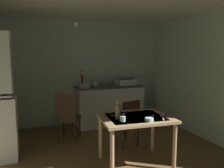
{
  "coord_description": "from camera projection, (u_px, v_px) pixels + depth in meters",
  "views": [
    {
      "loc": [
        -1.05,
        -3.4,
        1.61
      ],
      "look_at": [
        0.29,
        0.11,
        1.14
      ],
      "focal_mm": 34.68,
      "sensor_mm": 36.0,
      "label": 1
    }
  ],
  "objects": [
    {
      "name": "chair_far_side",
      "position": [
        127.0,
        122.0,
        3.87
      ],
      "size": [
        0.48,
        0.48,
        0.85
      ],
      "color": "#342514",
      "rests_on": "ground"
    },
    {
      "name": "hand_pump",
      "position": [
        82.0,
        80.0,
        4.93
      ],
      "size": [
        0.05,
        0.27,
        0.39
      ],
      "color": "#B21E19",
      "rests_on": "counter_cabinet"
    },
    {
      "name": "sink_basin",
      "position": [
        126.0,
        82.0,
        5.29
      ],
      "size": [
        0.44,
        0.34,
        0.15
      ],
      "color": "white",
      "rests_on": "counter_cabinet"
    },
    {
      "name": "wall_back",
      "position": [
        76.0,
        73.0,
        5.19
      ],
      "size": [
        4.33,
        0.1,
        2.46
      ],
      "primitive_type": "cube",
      "color": "beige",
      "rests_on": "ground"
    },
    {
      "name": "chair_by_counter",
      "position": [
        67.0,
        116.0,
        4.14
      ],
      "size": [
        0.54,
        0.54,
        0.95
      ],
      "color": "#372715",
      "rests_on": "ground"
    },
    {
      "name": "serving_bowl_wide",
      "position": [
        149.0,
        119.0,
        2.97
      ],
      "size": [
        0.12,
        0.12,
        0.04
      ],
      "primitive_type": "cylinder",
      "color": "#ADD1C1",
      "rests_on": "dining_table"
    },
    {
      "name": "ground_plane",
      "position": [
        98.0,
        151.0,
        3.72
      ],
      "size": [
        5.23,
        5.23,
        0.0
      ],
      "primitive_type": "plane",
      "color": "brown"
    },
    {
      "name": "teaspoon_near_bowl",
      "position": [
        113.0,
        116.0,
        3.23
      ],
      "size": [
        0.08,
        0.12,
        0.0
      ],
      "primitive_type": "cube",
      "rotation": [
        0.0,
        0.0,
        2.04
      ],
      "color": "beige",
      "rests_on": "dining_table"
    },
    {
      "name": "teacup_mint",
      "position": [
        162.0,
        114.0,
        3.2
      ],
      "size": [
        0.07,
        0.07,
        0.07
      ],
      "primitive_type": "cylinder",
      "color": "tan",
      "rests_on": "dining_table"
    },
    {
      "name": "serving_spoon",
      "position": [
        124.0,
        114.0,
        3.33
      ],
      "size": [
        0.12,
        0.13,
        0.0
      ],
      "primitive_type": "cube",
      "rotation": [
        0.0,
        0.0,
        0.86
      ],
      "color": "beige",
      "rests_on": "dining_table"
    },
    {
      "name": "mixing_bowl_counter",
      "position": [
        84.0,
        86.0,
        4.87
      ],
      "size": [
        0.24,
        0.24,
        0.08
      ],
      "primitive_type": "cylinder",
      "color": "white",
      "rests_on": "counter_cabinet"
    },
    {
      "name": "pendant_bulb",
      "position": [
        76.0,
        25.0,
        3.7
      ],
      "size": [
        0.08,
        0.08,
        0.08
      ],
      "primitive_type": "sphere",
      "color": "#F9EFCC"
    },
    {
      "name": "glass_bottle",
      "position": [
        118.0,
        112.0,
        3.06
      ],
      "size": [
        0.07,
        0.07,
        0.26
      ],
      "color": "olive",
      "rests_on": "dining_table"
    },
    {
      "name": "stoneware_crock",
      "position": [
        96.0,
        84.0,
        5.01
      ],
      "size": [
        0.12,
        0.12,
        0.12
      ],
      "primitive_type": "cylinder",
      "color": "beige",
      "rests_on": "counter_cabinet"
    },
    {
      "name": "table_knife",
      "position": [
        152.0,
        116.0,
        3.24
      ],
      "size": [
        0.16,
        0.13,
        0.0
      ],
      "primitive_type": "cube",
      "rotation": [
        0.0,
        0.0,
        0.65
      ],
      "color": "silver",
      "rests_on": "dining_table"
    },
    {
      "name": "dining_table",
      "position": [
        135.0,
        123.0,
        3.2
      ],
      "size": [
        1.1,
        0.88,
        0.73
      ],
      "color": "tan",
      "rests_on": "ground"
    },
    {
      "name": "teaspoon_by_cup",
      "position": [
        164.0,
        119.0,
        3.05
      ],
      "size": [
        0.08,
        0.11,
        0.0
      ],
      "primitive_type": "cube",
      "rotation": [
        0.0,
        0.0,
        4.15
      ],
      "color": "beige",
      "rests_on": "dining_table"
    },
    {
      "name": "counter_cabinet",
      "position": [
        109.0,
        105.0,
        5.2
      ],
      "size": [
        1.6,
        0.64,
        0.92
      ],
      "color": "silver",
      "rests_on": "ground"
    },
    {
      "name": "wall_right",
      "position": [
        201.0,
        76.0,
        4.34
      ],
      "size": [
        0.1,
        3.51,
        2.46
      ],
      "primitive_type": "cube",
      "color": "beige",
      "rests_on": "ground"
    },
    {
      "name": "mug_tall",
      "position": [
        123.0,
        119.0,
        2.96
      ],
      "size": [
        0.08,
        0.08,
        0.07
      ],
      "primitive_type": "cylinder",
      "color": "#ADD1C1",
      "rests_on": "dining_table"
    }
  ]
}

